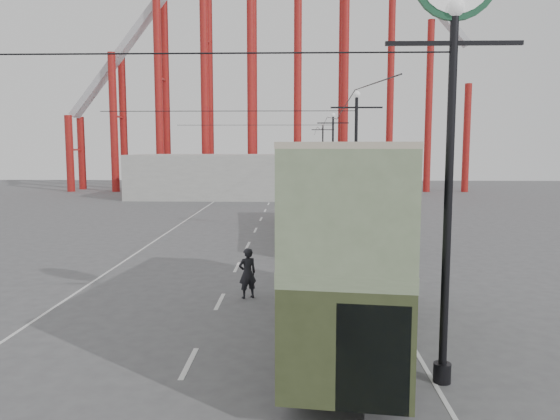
{
  "coord_description": "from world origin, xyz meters",
  "views": [
    {
      "loc": [
        1.94,
        -16.24,
        5.89
      ],
      "look_at": [
        1.16,
        8.65,
        3.0
      ],
      "focal_mm": 35.0,
      "sensor_mm": 36.0,
      "label": 1
    }
  ],
  "objects_px": {
    "single_decker_green": "(325,218)",
    "single_decker_cream": "(317,202)",
    "double_decker_bus": "(353,233)",
    "pedestrian": "(247,273)",
    "lamp_post_near": "(453,62)"
  },
  "relations": [
    {
      "from": "single_decker_cream",
      "to": "lamp_post_near",
      "type": "bearing_deg",
      "value": -92.03
    },
    {
      "from": "single_decker_green",
      "to": "single_decker_cream",
      "type": "distance_m",
      "value": 7.4
    },
    {
      "from": "single_decker_cream",
      "to": "double_decker_bus",
      "type": "bearing_deg",
      "value": -96.29
    },
    {
      "from": "pedestrian",
      "to": "double_decker_bus",
      "type": "bearing_deg",
      "value": 99.39
    },
    {
      "from": "double_decker_bus",
      "to": "pedestrian",
      "type": "height_order",
      "value": "double_decker_bus"
    },
    {
      "from": "single_decker_green",
      "to": "single_decker_cream",
      "type": "relative_size",
      "value": 0.98
    },
    {
      "from": "double_decker_bus",
      "to": "single_decker_green",
      "type": "xyz_separation_m",
      "value": [
        0.02,
        16.33,
        -1.68
      ]
    },
    {
      "from": "double_decker_bus",
      "to": "single_decker_green",
      "type": "distance_m",
      "value": 16.42
    },
    {
      "from": "lamp_post_near",
      "to": "pedestrian",
      "type": "xyz_separation_m",
      "value": [
        -5.58,
        7.53,
        -6.87
      ]
    },
    {
      "from": "single_decker_green",
      "to": "lamp_post_near",
      "type": "bearing_deg",
      "value": -89.25
    },
    {
      "from": "single_decker_cream",
      "to": "pedestrian",
      "type": "xyz_separation_m",
      "value": [
        -3.4,
        -18.88,
        -0.88
      ]
    },
    {
      "from": "double_decker_bus",
      "to": "single_decker_cream",
      "type": "xyz_separation_m",
      "value": [
        -0.19,
        23.73,
        -1.48
      ]
    },
    {
      "from": "single_decker_green",
      "to": "single_decker_cream",
      "type": "xyz_separation_m",
      "value": [
        -0.21,
        7.4,
        0.2
      ]
    },
    {
      "from": "double_decker_bus",
      "to": "single_decker_cream",
      "type": "distance_m",
      "value": 23.77
    },
    {
      "from": "single_decker_cream",
      "to": "pedestrian",
      "type": "height_order",
      "value": "single_decker_cream"
    }
  ]
}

